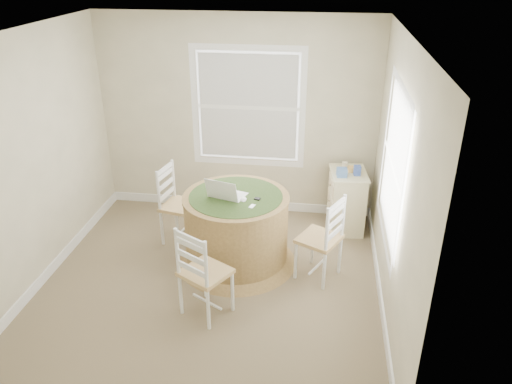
# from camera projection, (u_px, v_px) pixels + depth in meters

# --- Properties ---
(room) EXTENTS (3.64, 3.64, 2.64)m
(room) POSITION_uv_depth(u_px,v_px,m) (225.00, 168.00, 4.94)
(room) COLOR #7A6E4D
(room) RESTS_ON ground
(round_table) EXTENTS (1.35, 1.35, 0.84)m
(round_table) POSITION_uv_depth(u_px,v_px,m) (236.00, 227.00, 5.58)
(round_table) COLOR #A48349
(round_table) RESTS_ON ground
(chair_left) EXTENTS (0.48, 0.49, 0.95)m
(chair_left) POSITION_uv_depth(u_px,v_px,m) (180.00, 205.00, 6.01)
(chair_left) COLOR white
(chair_left) RESTS_ON ground
(chair_near) EXTENTS (0.56, 0.56, 0.95)m
(chair_near) POSITION_uv_depth(u_px,v_px,m) (206.00, 272.00, 4.77)
(chair_near) COLOR white
(chair_near) RESTS_ON ground
(chair_right) EXTENTS (0.55, 0.56, 0.95)m
(chair_right) POSITION_uv_depth(u_px,v_px,m) (319.00, 238.00, 5.32)
(chair_right) COLOR white
(chair_right) RESTS_ON ground
(laptop) EXTENTS (0.44, 0.41, 0.25)m
(laptop) POSITION_uv_depth(u_px,v_px,m) (227.00, 194.00, 5.38)
(laptop) COLOR white
(laptop) RESTS_ON round_table
(mouse) EXTENTS (0.09, 0.12, 0.04)m
(mouse) POSITION_uv_depth(u_px,v_px,m) (244.00, 200.00, 5.31)
(mouse) COLOR white
(mouse) RESTS_ON round_table
(phone) EXTENTS (0.07, 0.10, 0.02)m
(phone) POSITION_uv_depth(u_px,v_px,m) (252.00, 207.00, 5.19)
(phone) COLOR #B7BABF
(phone) RESTS_ON round_table
(keys) EXTENTS (0.07, 0.06, 0.02)m
(keys) POSITION_uv_depth(u_px,v_px,m) (257.00, 199.00, 5.33)
(keys) COLOR black
(keys) RESTS_ON round_table
(corner_chest) EXTENTS (0.50, 0.63, 0.78)m
(corner_chest) POSITION_uv_depth(u_px,v_px,m) (346.00, 201.00, 6.31)
(corner_chest) COLOR beige
(corner_chest) RESTS_ON ground
(tissue_box) EXTENTS (0.13, 0.13, 0.10)m
(tissue_box) POSITION_uv_depth(u_px,v_px,m) (342.00, 172.00, 6.01)
(tissue_box) COLOR #517AB9
(tissue_box) RESTS_ON corner_chest
(box_yellow) EXTENTS (0.16, 0.12, 0.06)m
(box_yellow) POSITION_uv_depth(u_px,v_px,m) (354.00, 169.00, 6.15)
(box_yellow) COLOR #E5AC51
(box_yellow) RESTS_ON corner_chest
(box_blue) EXTENTS (0.09, 0.09, 0.12)m
(box_blue) POSITION_uv_depth(u_px,v_px,m) (357.00, 170.00, 6.04)
(box_blue) COLOR #3853A9
(box_blue) RESTS_ON corner_chest
(cup_cream) EXTENTS (0.07, 0.07, 0.09)m
(cup_cream) POSITION_uv_depth(u_px,v_px,m) (345.00, 165.00, 6.22)
(cup_cream) COLOR beige
(cup_cream) RESTS_ON corner_chest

